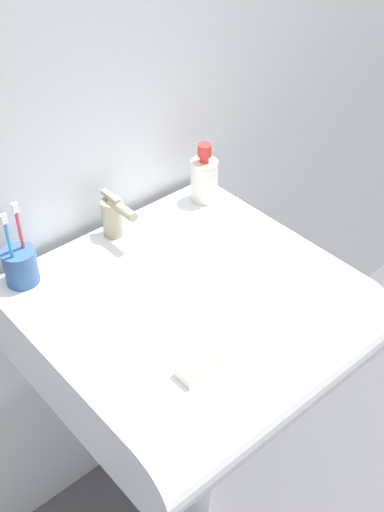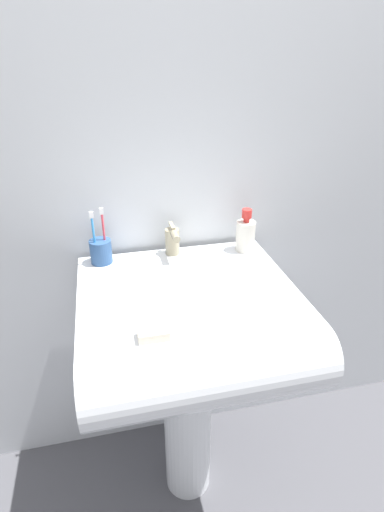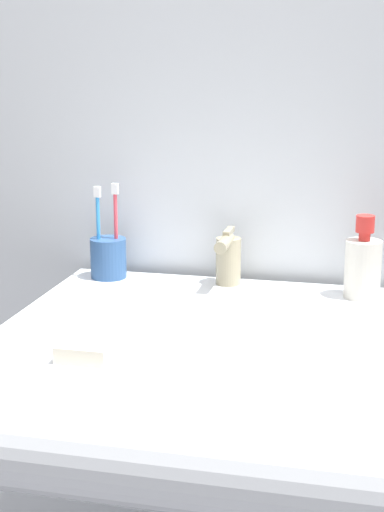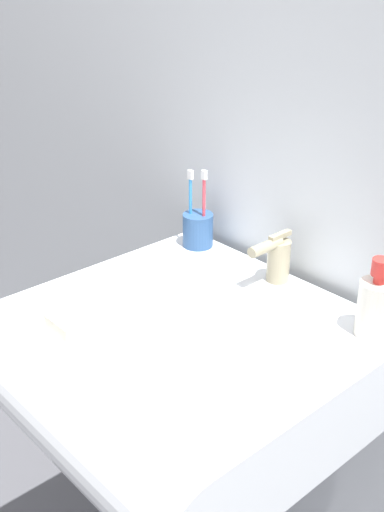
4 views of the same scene
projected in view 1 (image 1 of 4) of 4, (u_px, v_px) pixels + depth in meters
ground_plane at (182, 509)px, 1.83m from camera, size 6.00×6.00×0.00m
wall_back at (76, 78)px, 1.25m from camera, size 5.00×0.05×2.40m
sink_pedestal at (180, 437)px, 1.61m from camera, size 0.16×0.16×0.70m
sink_basin at (198, 329)px, 1.30m from camera, size 0.61×0.59×0.17m
faucet at (115, 216)px, 1.38m from camera, size 0.05×0.11×0.10m
toothbrush_cup at (20, 265)px, 1.26m from camera, size 0.07×0.07×0.18m
soap_bottle at (204, 178)px, 1.48m from camera, size 0.06×0.06×0.15m
bar_soap at (198, 368)px, 1.10m from camera, size 0.07×0.04×0.02m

